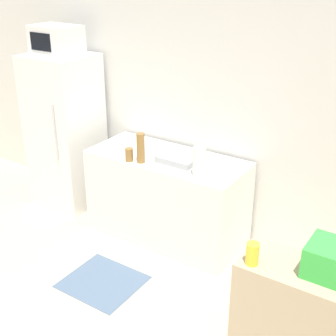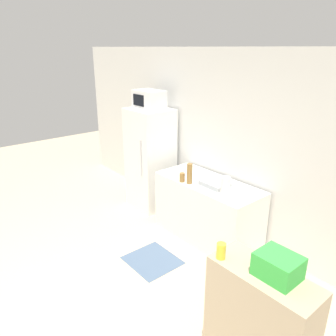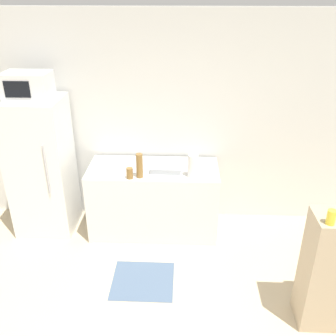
{
  "view_description": "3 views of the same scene",
  "coord_description": "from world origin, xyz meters",
  "px_view_note": "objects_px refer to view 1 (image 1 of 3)",
  "views": [
    {
      "loc": [
        2.02,
        -0.84,
        2.6
      ],
      "look_at": [
        0.25,
        1.84,
        1.13
      ],
      "focal_mm": 50.0,
      "sensor_mm": 36.0,
      "label": 1
    },
    {
      "loc": [
        2.59,
        -0.52,
        2.59
      ],
      "look_at": [
        -0.21,
        1.8,
        1.25
      ],
      "focal_mm": 35.0,
      "sensor_mm": 36.0,
      "label": 2
    },
    {
      "loc": [
        0.12,
        -1.4,
        2.81
      ],
      "look_at": [
        -0.02,
        1.97,
        1.15
      ],
      "focal_mm": 40.0,
      "sensor_mm": 36.0,
      "label": 3
    }
  ],
  "objects_px": {
    "jar": "(252,254)",
    "paper_towel_roll": "(199,162)",
    "microwave": "(56,40)",
    "bottle_short": "(129,155)",
    "bottle_tall": "(141,148)",
    "basket": "(335,261)",
    "refrigerator": "(65,132)"
  },
  "relations": [
    {
      "from": "refrigerator",
      "to": "bottle_tall",
      "type": "distance_m",
      "value": 1.25
    },
    {
      "from": "bottle_short",
      "to": "microwave",
      "type": "bearing_deg",
      "value": 165.61
    },
    {
      "from": "paper_towel_roll",
      "to": "refrigerator",
      "type": "bearing_deg",
      "value": 173.31
    },
    {
      "from": "bottle_short",
      "to": "paper_towel_roll",
      "type": "height_order",
      "value": "paper_towel_roll"
    },
    {
      "from": "bottle_short",
      "to": "jar",
      "type": "height_order",
      "value": "jar"
    },
    {
      "from": "bottle_tall",
      "to": "basket",
      "type": "relative_size",
      "value": 1.01
    },
    {
      "from": "microwave",
      "to": "jar",
      "type": "distance_m",
      "value": 3.27
    },
    {
      "from": "paper_towel_roll",
      "to": "bottle_tall",
      "type": "bearing_deg",
      "value": -176.16
    },
    {
      "from": "microwave",
      "to": "bottle_short",
      "type": "bearing_deg",
      "value": -14.39
    },
    {
      "from": "jar",
      "to": "paper_towel_roll",
      "type": "bearing_deg",
      "value": 129.47
    },
    {
      "from": "bottle_short",
      "to": "paper_towel_roll",
      "type": "distance_m",
      "value": 0.71
    },
    {
      "from": "microwave",
      "to": "bottle_tall",
      "type": "xyz_separation_m",
      "value": [
        1.22,
        -0.25,
        -0.82
      ]
    },
    {
      "from": "basket",
      "to": "paper_towel_roll",
      "type": "relative_size",
      "value": 1.05
    },
    {
      "from": "microwave",
      "to": "bottle_short",
      "type": "distance_m",
      "value": 1.45
    },
    {
      "from": "refrigerator",
      "to": "bottle_short",
      "type": "distance_m",
      "value": 1.15
    },
    {
      "from": "refrigerator",
      "to": "paper_towel_roll",
      "type": "xyz_separation_m",
      "value": [
        1.81,
        -0.21,
        0.16
      ]
    },
    {
      "from": "bottle_short",
      "to": "jar",
      "type": "distance_m",
      "value": 2.13
    },
    {
      "from": "microwave",
      "to": "bottle_short",
      "type": "relative_size",
      "value": 3.92
    },
    {
      "from": "bottle_tall",
      "to": "bottle_short",
      "type": "xyz_separation_m",
      "value": [
        -0.11,
        -0.03,
        -0.08
      ]
    },
    {
      "from": "refrigerator",
      "to": "microwave",
      "type": "relative_size",
      "value": 3.38
    },
    {
      "from": "paper_towel_roll",
      "to": "jar",
      "type": "bearing_deg",
      "value": -50.53
    },
    {
      "from": "microwave",
      "to": "paper_towel_roll",
      "type": "xyz_separation_m",
      "value": [
        1.81,
        -0.21,
        -0.83
      ]
    },
    {
      "from": "bottle_short",
      "to": "basket",
      "type": "height_order",
      "value": "basket"
    },
    {
      "from": "bottle_tall",
      "to": "jar",
      "type": "height_order",
      "value": "jar"
    },
    {
      "from": "refrigerator",
      "to": "paper_towel_roll",
      "type": "distance_m",
      "value": 1.83
    },
    {
      "from": "basket",
      "to": "paper_towel_roll",
      "type": "distance_m",
      "value": 1.83
    },
    {
      "from": "bottle_short",
      "to": "paper_towel_roll",
      "type": "bearing_deg",
      "value": 6.01
    },
    {
      "from": "bottle_short",
      "to": "refrigerator",
      "type": "bearing_deg",
      "value": 165.55
    },
    {
      "from": "microwave",
      "to": "paper_towel_roll",
      "type": "relative_size",
      "value": 1.87
    },
    {
      "from": "jar",
      "to": "bottle_short",
      "type": "bearing_deg",
      "value": 145.59
    },
    {
      "from": "microwave",
      "to": "bottle_tall",
      "type": "bearing_deg",
      "value": -11.62
    },
    {
      "from": "basket",
      "to": "jar",
      "type": "xyz_separation_m",
      "value": [
        -0.38,
        -0.13,
        -0.02
      ]
    }
  ]
}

